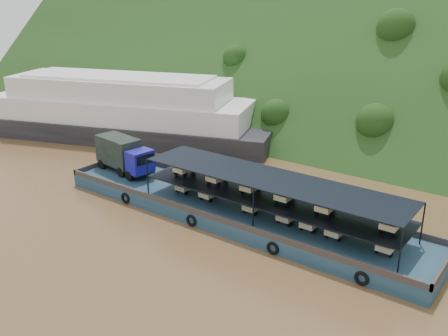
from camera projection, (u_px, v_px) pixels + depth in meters
The scene contains 4 objects.
ground at pixel (222, 216), 44.21m from camera, with size 160.00×160.00×0.00m, color brown.
hillside at pixel (371, 128), 71.46m from camera, with size 140.00×28.00×28.00m, color #1F3A15.
cargo_barge at pixel (223, 202), 44.17m from camera, with size 35.00×7.18×4.73m.
passenger_ferry at pixel (121, 111), 66.16m from camera, with size 42.19×23.56×8.33m.
Camera 1 is at (23.85, -32.20, 19.17)m, focal length 40.00 mm.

